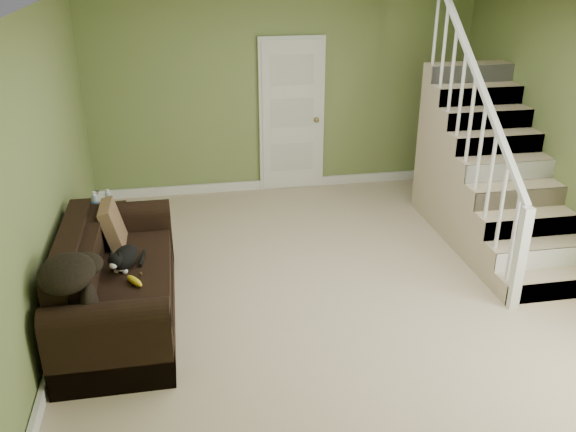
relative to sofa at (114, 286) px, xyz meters
name	(u,v)px	position (x,y,z in m)	size (l,w,h in m)	color
floor	(332,288)	(2.02, 0.16, -0.32)	(5.00, 5.50, 0.01)	#C7B190
ceiling	(342,7)	(2.02, 0.16, 2.28)	(5.00, 5.50, 0.01)	white
wall_back	(284,93)	(2.02, 2.91, 0.98)	(5.00, 0.04, 2.60)	olive
wall_front	(478,345)	(2.02, -2.59, 0.98)	(5.00, 0.04, 2.60)	olive
wall_left	(41,179)	(-0.48, 0.16, 0.98)	(0.04, 5.50, 2.60)	olive
baseboard_back	(284,183)	(2.02, 2.88, -0.26)	(5.00, 0.04, 0.12)	white
baseboard_left	(67,307)	(-0.45, 0.16, -0.26)	(0.04, 5.50, 0.12)	white
baseboard_right	(564,261)	(4.49, 0.16, -0.26)	(0.04, 5.50, 0.12)	white
door	(292,116)	(2.12, 2.86, 0.69)	(0.86, 0.12, 2.02)	white
staircase	(485,179)	(4.01, 1.12, 0.32)	(1.00, 2.51, 2.82)	#C7B190
sofa	(114,286)	(0.00, 0.00, 0.00)	(0.92, 2.12, 0.84)	black
side_table	(107,232)	(-0.17, 1.24, -0.05)	(0.46, 0.46, 0.76)	black
cat	(125,258)	(0.12, 0.06, 0.23)	(0.31, 0.54, 0.26)	black
banana	(135,281)	(0.20, -0.23, 0.17)	(0.06, 0.22, 0.06)	yellow
throw_pillow	(113,226)	(-0.02, 0.59, 0.32)	(0.11, 0.44, 0.44)	brown
throw_blanket	(67,273)	(-0.22, -0.70, 0.55)	(0.40, 0.53, 0.22)	black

